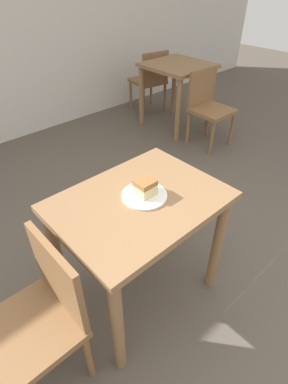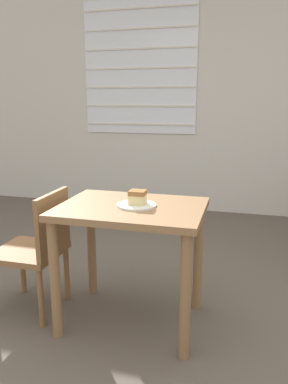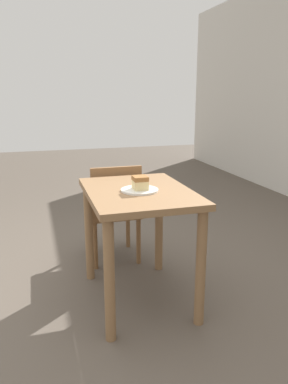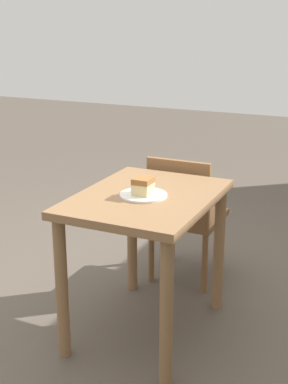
% 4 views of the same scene
% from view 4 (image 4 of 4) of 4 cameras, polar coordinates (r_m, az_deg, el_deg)
% --- Properties ---
extents(ground_plane, '(14.00, 14.00, 0.00)m').
position_cam_4_polar(ground_plane, '(3.11, -6.49, -12.71)').
color(ground_plane, brown).
extents(dining_table_near, '(0.85, 0.64, 0.76)m').
position_cam_4_polar(dining_table_near, '(2.68, 0.28, -3.13)').
color(dining_table_near, olive).
rests_on(dining_table_near, ground_plane).
extents(chair_near_window, '(0.41, 0.41, 0.81)m').
position_cam_4_polar(chair_near_window, '(3.29, 4.37, -2.30)').
color(chair_near_window, brown).
rests_on(chair_near_window, ground_plane).
extents(plate, '(0.23, 0.23, 0.01)m').
position_cam_4_polar(plate, '(2.60, -0.07, -0.32)').
color(plate, white).
rests_on(plate, dining_table_near).
extents(cake_slice, '(0.10, 0.09, 0.08)m').
position_cam_4_polar(cake_slice, '(2.58, -0.10, 0.64)').
color(cake_slice, '#E5CC89').
rests_on(cake_slice, plate).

